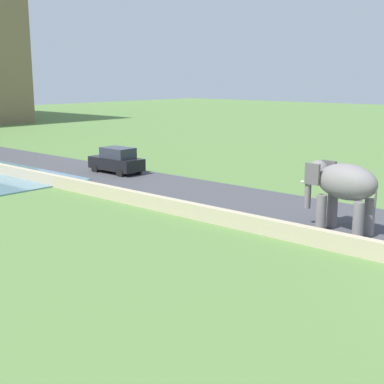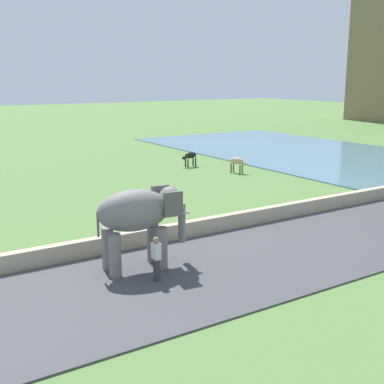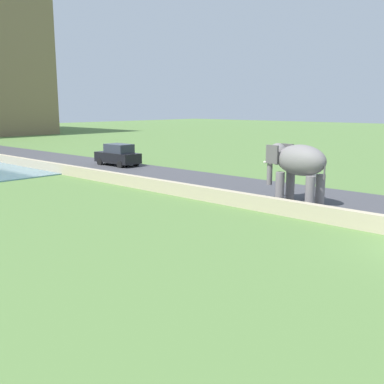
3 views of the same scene
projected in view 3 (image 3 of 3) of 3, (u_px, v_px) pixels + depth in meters
name	position (u px, v px, depth m)	size (l,w,h in m)	color
road_surface	(146.00, 174.00, 31.76)	(7.00, 120.00, 0.06)	#424247
barrier_wall	(122.00, 179.00, 27.62)	(0.40, 110.00, 0.71)	tan
elephant	(297.00, 164.00, 21.81)	(1.70, 3.54, 2.99)	slate
person_beside_elephant	(312.00, 184.00, 22.98)	(0.36, 0.22, 1.63)	#33333D
car_black	(118.00, 155.00, 36.13)	(1.81, 4.01, 1.80)	black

